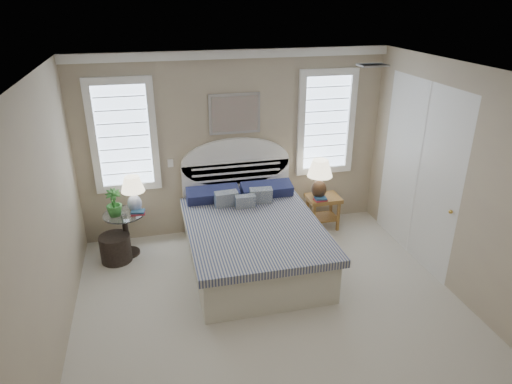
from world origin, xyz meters
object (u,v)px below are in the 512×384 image
(lamp_right, at_px, (320,175))
(floor_pot, at_px, (116,248))
(side_table_left, at_px, (126,229))
(bed, at_px, (251,236))
(lamp_left, at_px, (133,190))
(nightstand_right, at_px, (323,205))

(lamp_right, bearing_deg, floor_pot, -175.68)
(side_table_left, xyz_separation_m, lamp_right, (2.86, 0.08, 0.52))
(bed, bearing_deg, side_table_left, 160.26)
(side_table_left, height_order, floor_pot, side_table_left)
(side_table_left, height_order, lamp_left, lamp_left)
(floor_pot, distance_m, lamp_left, 0.84)
(lamp_right, bearing_deg, lamp_left, -179.25)
(side_table_left, xyz_separation_m, floor_pot, (-0.15, -0.14, -0.20))
(bed, relative_size, lamp_left, 4.40)
(floor_pot, xyz_separation_m, lamp_left, (0.31, 0.19, 0.76))
(nightstand_right, distance_m, lamp_left, 2.85)
(floor_pot, height_order, lamp_left, lamp_left)
(nightstand_right, distance_m, lamp_right, 0.53)
(side_table_left, relative_size, lamp_left, 1.22)
(bed, height_order, side_table_left, bed)
(bed, distance_m, lamp_right, 1.48)
(bed, bearing_deg, lamp_right, 29.18)
(nightstand_right, bearing_deg, lamp_left, -178.95)
(nightstand_right, bearing_deg, floor_pot, -175.51)
(side_table_left, distance_m, lamp_left, 0.58)
(bed, relative_size, side_table_left, 3.61)
(nightstand_right, relative_size, lamp_left, 1.02)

